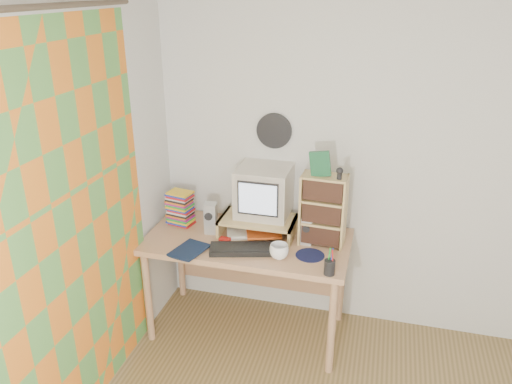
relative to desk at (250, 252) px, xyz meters
The scene contains 20 objects.
back_wall 1.25m from the desk, 16.59° to the left, with size 3.50×3.50×0.00m, color silver.
left_wall 1.73m from the desk, 116.51° to the right, with size 3.50×3.50×0.00m, color silver.
curtain 1.29m from the desk, 125.22° to the right, with size 2.20×2.20×0.00m, color orange.
wall_disc 0.87m from the desk, 70.78° to the left, with size 0.25×0.25×0.02m, color black.
desk is the anchor object (origin of this frame).
monitor_riser 0.24m from the desk, 36.34° to the left, with size 0.52×0.30×0.12m.
crt_monitor 0.44m from the desk, 50.70° to the left, with size 0.36×0.36×0.34m, color beige.
speaker_left 0.37m from the desk, behind, with size 0.08×0.08×0.22m, color #AFB0B4.
speaker_right 0.47m from the desk, ahead, with size 0.07×0.07×0.19m, color #AFB0B4.
keyboard 0.28m from the desk, 78.78° to the right, with size 0.48×0.16×0.03m, color black.
dvd_stack 0.59m from the desk, behind, with size 0.17×0.12×0.24m, color brown, non-canonical shape.
cd_rack 0.63m from the desk, ahead, with size 0.29×0.16×0.49m, color tan.
mug 0.41m from the desk, 43.94° to the right, with size 0.12×0.12×0.10m, color white.
diary 0.53m from the desk, 142.90° to the right, with size 0.22×0.17×0.04m, color #0F1C37.
mousepad 0.51m from the desk, 21.13° to the right, with size 0.19×0.19×0.00m, color black.
pen_cup 0.73m from the desk, 31.42° to the right, with size 0.07×0.07×0.13m, color black, non-canonical shape.
papers 0.16m from the desk, 29.25° to the left, with size 0.27×0.20×0.04m, color silver, non-canonical shape.
red_box 0.25m from the desk, 130.12° to the right, with size 0.07×0.05×0.04m, color #B51813.
game_box 0.85m from the desk, ahead, with size 0.13×0.03×0.16m, color #185530.
webcam 0.89m from the desk, ahead, with size 0.05×0.05×0.08m, color black, non-canonical shape.
Camera 1 is at (-0.19, -1.54, 2.37)m, focal length 35.00 mm.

